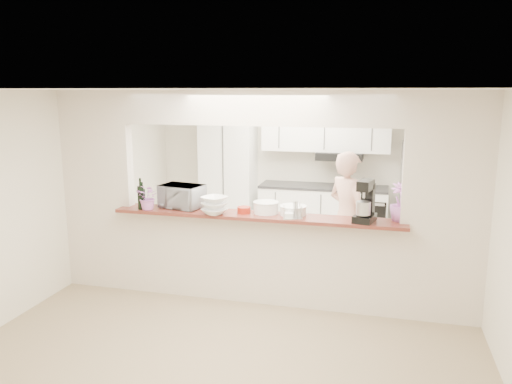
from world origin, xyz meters
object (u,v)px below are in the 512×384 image
(refrigerator, at_px, (424,197))
(stand_mixer, at_px, (366,203))
(toaster_oven, at_px, (182,196))
(person, at_px, (347,217))

(refrigerator, relative_size, stand_mixer, 3.70)
(stand_mixer, bearing_deg, toaster_oven, 177.12)
(refrigerator, xyz_separation_m, stand_mixer, (-0.82, -2.71, 0.45))
(stand_mixer, distance_m, person, 1.14)
(toaster_oven, height_order, person, person)
(refrigerator, distance_m, toaster_oven, 3.99)
(refrigerator, bearing_deg, toaster_oven, -139.15)
(toaster_oven, bearing_deg, person, 36.34)
(stand_mixer, xyz_separation_m, person, (-0.26, 1.02, -0.43))
(toaster_oven, relative_size, person, 0.29)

